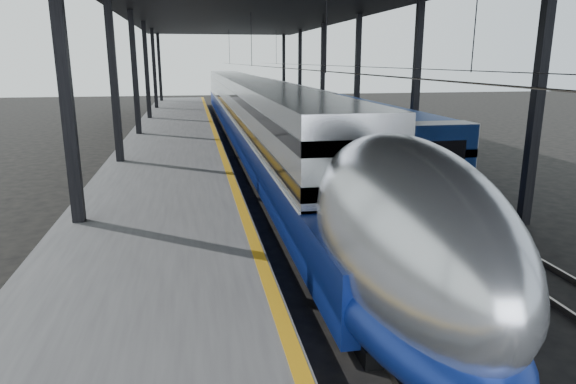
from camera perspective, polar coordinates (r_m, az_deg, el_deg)
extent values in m
plane|color=black|center=(12.75, 0.67, -12.82)|extent=(160.00, 160.00, 0.00)
cube|color=#4C4C4F|center=(31.59, -12.80, 4.34)|extent=(6.00, 80.00, 1.00)
cube|color=orange|center=(31.52, -7.74, 5.48)|extent=(0.30, 80.00, 0.01)
cube|color=slate|center=(31.84, -4.11, 3.97)|extent=(0.08, 80.00, 0.16)
cube|color=slate|center=(32.03, -1.55, 4.06)|extent=(0.08, 80.00, 0.16)
cube|color=slate|center=(32.77, 4.63, 4.26)|extent=(0.08, 80.00, 0.16)
cube|color=slate|center=(33.17, 7.04, 4.32)|extent=(0.08, 80.00, 0.16)
cube|color=black|center=(16.56, -23.30, 8.64)|extent=(0.35, 0.35, 9.00)
cube|color=black|center=(20.03, 25.97, 9.17)|extent=(0.35, 0.35, 9.00)
cube|color=black|center=(26.39, -18.71, 10.78)|extent=(0.35, 0.35, 9.00)
cube|color=black|center=(28.70, 14.02, 11.34)|extent=(0.35, 0.35, 9.00)
cube|color=black|center=(36.32, -16.60, 11.73)|extent=(0.35, 0.35, 9.00)
cube|color=black|center=(38.03, 7.70, 12.28)|extent=(0.35, 0.35, 9.00)
cube|color=black|center=(46.27, -15.39, 12.27)|extent=(0.35, 0.35, 9.00)
cube|color=black|center=(47.63, 3.87, 12.78)|extent=(0.35, 0.35, 9.00)
cube|color=black|center=(56.24, -14.61, 12.61)|extent=(0.35, 0.35, 9.00)
cube|color=black|center=(57.36, 1.33, 13.09)|extent=(0.35, 0.35, 9.00)
cube|color=black|center=(66.22, -14.06, 12.85)|extent=(0.35, 0.35, 9.00)
cube|color=black|center=(67.18, -0.48, 13.28)|extent=(0.35, 0.35, 9.00)
cylinder|color=slate|center=(31.40, -2.95, 13.79)|extent=(0.03, 74.00, 0.03)
cylinder|color=slate|center=(32.46, 6.09, 13.75)|extent=(0.03, 74.00, 0.03)
cube|color=silver|center=(41.46, -4.78, 9.64)|extent=(3.05, 57.00, 4.20)
cube|color=navy|center=(40.10, -4.52, 7.60)|extent=(3.13, 62.00, 1.63)
cube|color=silver|center=(41.50, -4.77, 8.99)|extent=(3.15, 57.00, 0.11)
cube|color=black|center=(41.38, -4.82, 11.31)|extent=(3.09, 57.00, 0.44)
cube|color=black|center=(41.46, -4.78, 9.64)|extent=(3.09, 57.00, 0.44)
ellipsoid|color=silver|center=(11.08, 12.49, -4.77)|extent=(3.05, 8.40, 4.20)
ellipsoid|color=navy|center=(11.53, 12.16, -10.45)|extent=(3.13, 8.40, 1.79)
ellipsoid|color=black|center=(8.62, 19.50, -4.96)|extent=(1.58, 2.20, 0.95)
cube|color=black|center=(11.91, 11.94, -14.17)|extent=(2.31, 2.60, 0.40)
cube|color=black|center=(32.38, -2.95, 4.38)|extent=(2.31, 2.60, 0.40)
cube|color=navy|center=(28.25, 8.62, 6.07)|extent=(2.54, 18.00, 3.44)
cube|color=#95989D|center=(20.62, 16.23, 2.59)|extent=(2.58, 1.20, 3.49)
cube|color=black|center=(19.94, 17.18, 4.39)|extent=(1.54, 0.06, 0.77)
cube|color=#A3150C|center=(20.17, 16.93, 1.09)|extent=(1.09, 0.06, 0.50)
cube|color=#95989D|center=(46.50, 0.89, 9.46)|extent=(2.54, 18.00, 3.44)
cube|color=#95989D|center=(65.18, -2.49, 10.87)|extent=(2.54, 18.00, 3.44)
cube|color=black|center=(23.09, 13.31, -0.15)|extent=(1.99, 2.40, 0.36)
cube|color=black|center=(43.76, 1.67, 6.99)|extent=(1.99, 2.40, 0.36)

